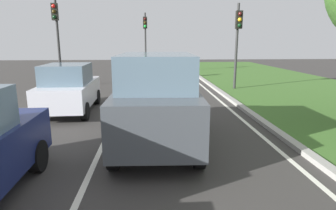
{
  "coord_description": "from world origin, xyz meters",
  "views": [
    {
      "loc": [
        0.52,
        2.67,
        2.57
      ],
      "look_at": [
        0.91,
        8.75,
        1.2
      ],
      "focal_mm": 30.34,
      "sensor_mm": 36.0,
      "label": 1
    }
  ],
  "objects_px": {
    "traffic_light_overhead_left": "(57,29)",
    "traffic_light_far_median": "(145,33)",
    "car_suv_ahead": "(157,99)",
    "traffic_light_near_right": "(238,34)",
    "car_hatchback_far": "(69,88)"
  },
  "relations": [
    {
      "from": "traffic_light_overhead_left",
      "to": "car_suv_ahead",
      "type": "bearing_deg",
      "value": -61.26
    },
    {
      "from": "car_hatchback_far",
      "to": "traffic_light_near_right",
      "type": "distance_m",
      "value": 9.04
    },
    {
      "from": "car_hatchback_far",
      "to": "traffic_light_near_right",
      "type": "bearing_deg",
      "value": 29.25
    },
    {
      "from": "traffic_light_near_right",
      "to": "traffic_light_far_median",
      "type": "distance_m",
      "value": 9.77
    },
    {
      "from": "traffic_light_overhead_left",
      "to": "traffic_light_far_median",
      "type": "distance_m",
      "value": 8.32
    },
    {
      "from": "car_hatchback_far",
      "to": "traffic_light_overhead_left",
      "type": "distance_m",
      "value": 6.92
    },
    {
      "from": "car_suv_ahead",
      "to": "traffic_light_overhead_left",
      "type": "height_order",
      "value": "traffic_light_overhead_left"
    },
    {
      "from": "car_hatchback_far",
      "to": "traffic_light_far_median",
      "type": "bearing_deg",
      "value": 77.08
    },
    {
      "from": "car_suv_ahead",
      "to": "traffic_light_overhead_left",
      "type": "xyz_separation_m",
      "value": [
        -5.29,
        9.65,
        2.1
      ]
    },
    {
      "from": "car_hatchback_far",
      "to": "traffic_light_far_median",
      "type": "height_order",
      "value": "traffic_light_far_median"
    },
    {
      "from": "car_hatchback_far",
      "to": "traffic_light_overhead_left",
      "type": "height_order",
      "value": "traffic_light_overhead_left"
    },
    {
      "from": "car_hatchback_far",
      "to": "traffic_light_far_median",
      "type": "distance_m",
      "value": 13.38
    },
    {
      "from": "traffic_light_overhead_left",
      "to": "traffic_light_far_median",
      "type": "bearing_deg",
      "value": 54.76
    },
    {
      "from": "car_suv_ahead",
      "to": "traffic_light_overhead_left",
      "type": "relative_size",
      "value": 0.95
    },
    {
      "from": "car_suv_ahead",
      "to": "traffic_light_near_right",
      "type": "relative_size",
      "value": 1.01
    }
  ]
}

